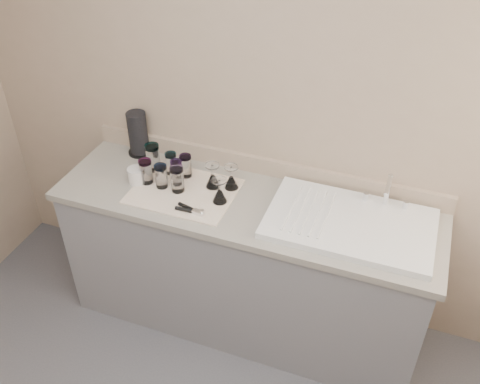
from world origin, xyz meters
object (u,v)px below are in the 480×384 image
at_px(tumbler_cyan, 171,163).
at_px(goblet_front_right, 220,194).
at_px(goblet_back_right, 231,180).
at_px(sink_unit, 350,223).
at_px(tumbler_blue, 161,176).
at_px(tumbler_purple, 186,166).
at_px(white_mug, 136,176).
at_px(tumbler_extra, 177,171).
at_px(paper_towel_roll, 138,134).
at_px(tumbler_magenta, 146,171).
at_px(tumbler_teal, 153,157).
at_px(tumbler_lavender, 177,179).
at_px(goblet_back_left, 213,179).
at_px(can_opener, 190,210).

xyz_separation_m(tumbler_cyan, goblet_front_right, (0.35, -0.15, -0.02)).
bearing_deg(tumbler_cyan, goblet_back_right, -2.05).
xyz_separation_m(sink_unit, tumbler_blue, (-1.02, -0.04, 0.06)).
xyz_separation_m(tumbler_purple, white_mug, (-0.23, -0.15, -0.03)).
bearing_deg(white_mug, tumbler_extra, 22.70).
relative_size(goblet_front_right, paper_towel_roll, 0.52).
bearing_deg(tumbler_magenta, goblet_front_right, -2.53).
height_order(sink_unit, tumbler_teal, sink_unit).
distance_m(tumbler_purple, white_mug, 0.28).
height_order(tumbler_cyan, goblet_back_right, goblet_back_right).
bearing_deg(paper_towel_roll, tumbler_lavender, -35.46).
xyz_separation_m(tumbler_lavender, tumbler_extra, (-0.04, 0.08, -0.01)).
xyz_separation_m(sink_unit, paper_towel_roll, (-1.30, 0.23, 0.11)).
xyz_separation_m(tumbler_magenta, white_mug, (-0.06, -0.02, -0.03)).
height_order(tumbler_cyan, tumbler_lavender, tumbler_lavender).
bearing_deg(tumbler_magenta, goblet_back_left, 14.29).
relative_size(tumbler_extra, goblet_back_left, 0.92).
bearing_deg(paper_towel_roll, can_opener, -38.44).
xyz_separation_m(can_opener, white_mug, (-0.39, 0.13, 0.03)).
distance_m(tumbler_magenta, paper_towel_roll, 0.32).
xyz_separation_m(tumbler_lavender, paper_towel_roll, (-0.38, 0.27, 0.05)).
height_order(tumbler_cyan, paper_towel_roll, paper_towel_roll).
distance_m(sink_unit, tumbler_purple, 0.95).
bearing_deg(tumbler_cyan, tumbler_magenta, -124.19).
height_order(sink_unit, goblet_back_right, sink_unit).
bearing_deg(can_opener, tumbler_teal, 142.07).
bearing_deg(can_opener, goblet_back_left, 84.16).
bearing_deg(sink_unit, goblet_back_right, 172.77).
height_order(tumbler_cyan, tumbler_purple, tumbler_purple).
xyz_separation_m(tumbler_teal, tumbler_blue, (0.12, -0.13, -0.01)).
relative_size(tumbler_blue, goblet_back_left, 0.97).
height_order(tumbler_teal, tumbler_purple, tumbler_teal).
relative_size(sink_unit, tumbler_blue, 6.01).
bearing_deg(goblet_back_left, tumbler_cyan, 171.71).
xyz_separation_m(white_mug, paper_towel_roll, (-0.13, 0.28, 0.08)).
xyz_separation_m(tumbler_teal, paper_towel_roll, (-0.16, 0.14, 0.04)).
bearing_deg(tumbler_blue, tumbler_teal, 131.84).
relative_size(tumbler_blue, tumbler_lavender, 0.92).
height_order(tumbler_purple, goblet_front_right, goblet_front_right).
relative_size(tumbler_magenta, goblet_back_right, 1.04).
bearing_deg(goblet_back_left, tumbler_lavender, -148.09).
xyz_separation_m(tumbler_magenta, goblet_back_left, (0.35, 0.09, -0.02)).
height_order(tumbler_lavender, tumbler_extra, tumbler_lavender).
height_order(tumbler_teal, tumbler_blue, tumbler_teal).
relative_size(tumbler_teal, paper_towel_roll, 0.60).
bearing_deg(tumbler_extra, paper_towel_roll, 150.53).
distance_m(tumbler_magenta, can_opener, 0.37).
bearing_deg(tumbler_cyan, tumbler_purple, 1.25).
distance_m(tumbler_cyan, goblet_front_right, 0.38).
bearing_deg(tumbler_magenta, sink_unit, 1.62).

